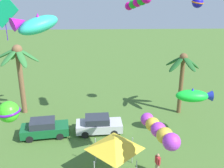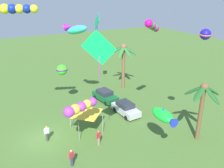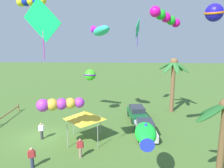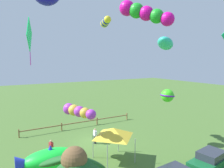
# 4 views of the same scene
# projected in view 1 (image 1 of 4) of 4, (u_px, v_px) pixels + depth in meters

# --- Properties ---
(palm_tree_0) EXTENTS (3.42, 3.80, 6.01)m
(palm_tree_0) POSITION_uv_depth(u_px,v_px,m) (182.00, 69.00, 26.01)
(palm_tree_0) COLOR brown
(palm_tree_0) RESTS_ON ground
(palm_tree_1) EXTENTS (4.07, 3.64, 6.80)m
(palm_tree_1) POSITION_uv_depth(u_px,v_px,m) (19.00, 63.00, 25.82)
(palm_tree_1) COLOR brown
(palm_tree_1) RESTS_ON ground
(parked_car_0) EXTENTS (4.00, 1.94, 1.51)m
(parked_car_0) POSITION_uv_depth(u_px,v_px,m) (99.00, 125.00, 23.80)
(parked_car_0) COLOR #BCBCC1
(parked_car_0) RESTS_ON ground
(parked_car_1) EXTENTS (4.11, 2.25, 1.51)m
(parked_car_1) POSITION_uv_depth(u_px,v_px,m) (44.00, 128.00, 23.23)
(parked_car_1) COLOR #145B2D
(parked_car_1) RESTS_ON ground
(spectator_0) EXTENTS (0.33, 0.53, 1.59)m
(spectator_0) POSITION_uv_depth(u_px,v_px,m) (157.00, 164.00, 18.74)
(spectator_0) COLOR gray
(spectator_0) RESTS_ON ground
(festival_tent) EXTENTS (2.86, 2.86, 2.85)m
(festival_tent) POSITION_uv_depth(u_px,v_px,m) (115.00, 144.00, 18.00)
(festival_tent) COLOR #9E9EA3
(festival_tent) RESTS_ON ground
(kite_ball_0) EXTENTS (1.68, 1.67, 1.28)m
(kite_ball_0) POSITION_uv_depth(u_px,v_px,m) (9.00, 112.00, 16.62)
(kite_ball_0) COLOR #3ED923
(kite_tube_1) EXTENTS (1.83, 3.52, 0.99)m
(kite_tube_1) POSITION_uv_depth(u_px,v_px,m) (160.00, 131.00, 15.99)
(kite_tube_1) COLOR #AE36CC
(kite_ball_2) EXTENTS (1.40, 1.40, 0.90)m
(kite_ball_2) POSITION_uv_depth(u_px,v_px,m) (198.00, 2.00, 22.62)
(kite_ball_2) COLOR #1C14C7
(kite_fish_4) EXTENTS (2.98, 2.59, 1.46)m
(kite_fish_4) POSITION_uv_depth(u_px,v_px,m) (36.00, 24.00, 16.18)
(kite_fish_4) COLOR #2DC4A6
(kite_fish_5) EXTENTS (2.94, 1.42, 1.17)m
(kite_fish_5) POSITION_uv_depth(u_px,v_px,m) (194.00, 96.00, 22.13)
(kite_fish_5) COLOR #18E234
(kite_diamond_6) EXTENTS (2.25, 0.51, 3.17)m
(kite_diamond_6) POSITION_uv_depth(u_px,v_px,m) (4.00, 12.00, 19.76)
(kite_diamond_6) COLOR #11B36D
(kite_tube_7) EXTENTS (1.81, 2.44, 1.44)m
(kite_tube_7) POSITION_uv_depth(u_px,v_px,m) (138.00, 2.00, 20.95)
(kite_tube_7) COLOR #E70C99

